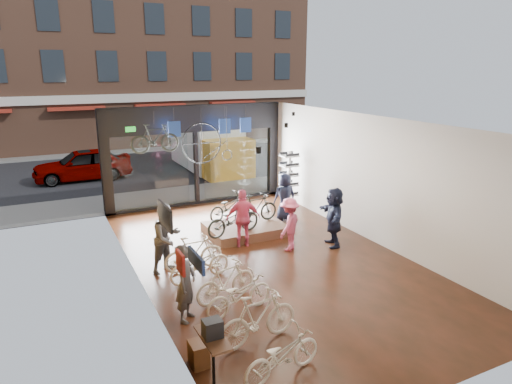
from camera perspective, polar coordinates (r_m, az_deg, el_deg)
ground_plane at (r=12.82m, az=1.54°, el=-8.42°), size 7.00×12.00×0.04m
ceiling at (r=11.81m, az=1.67°, el=8.89°), size 7.00×12.00×0.04m
wall_left at (r=11.06m, az=-14.79°, el=-2.26°), size 0.04×12.00×3.80m
wall_right at (r=14.11m, az=14.37°, el=1.55°), size 0.04×12.00×3.80m
wall_back at (r=7.71m, az=23.24°, el=-10.89°), size 7.00×0.04×3.80m
storefront at (r=17.58m, az=-7.54°, el=4.56°), size 7.00×0.26×3.80m
exit_sign at (r=16.69m, az=-15.43°, el=7.57°), size 0.35×0.06×0.18m
street_road at (r=26.48m, az=-13.70°, el=3.67°), size 30.00×18.00×0.02m
sidewalk_near at (r=19.11m, az=-8.51°, el=-0.27°), size 30.00×2.40×0.12m
sidewalk_far at (r=30.32m, az=-15.39°, el=5.13°), size 30.00×2.00×0.12m
opposite_building at (r=32.41m, az=-17.20°, el=17.97°), size 26.00×5.00×14.00m
street_car at (r=22.89m, az=-20.86°, el=3.24°), size 4.38×1.76×1.49m
box_truck at (r=23.15m, az=-5.46°, el=5.93°), size 2.35×7.05×2.78m
floor_bike_0 at (r=8.26m, az=3.29°, el=-19.64°), size 1.64×0.80×0.83m
floor_bike_1 at (r=9.02m, az=0.25°, el=-15.49°), size 1.78×0.68×1.04m
floor_bike_2 at (r=10.04m, az=-2.14°, el=-12.70°), size 1.71×0.85×0.86m
floor_bike_3 at (r=10.53m, az=-3.82°, el=-11.08°), size 1.61×0.75×0.93m
floor_bike_4 at (r=11.54m, az=-7.06°, el=-8.91°), size 1.71×0.84×0.86m
floor_bike_5 at (r=12.08m, az=-7.81°, el=-7.58°), size 1.58×0.46×0.94m
display_platform at (r=14.64m, az=-1.34°, el=-4.62°), size 2.40×1.80×0.30m
display_bike_left at (r=13.61m, az=-2.87°, el=-3.44°), size 1.88×0.95×0.94m
display_bike_mid at (r=14.62m, az=-0.01°, el=-2.07°), size 1.61×0.60×0.94m
display_bike_right at (r=15.00m, az=-3.38°, el=-1.82°), size 1.73×1.06×0.86m
customer_0 at (r=9.70m, az=-8.78°, el=-11.19°), size 0.70×0.73×1.69m
customer_1 at (r=11.99m, az=-11.08°, el=-5.64°), size 1.10×1.02×1.82m
customer_2 at (r=13.39m, az=-1.62°, el=-3.29°), size 1.09×0.65×1.74m
customer_3 at (r=13.17m, az=4.20°, el=-4.06°), size 1.16×1.07×1.56m
customer_4 at (r=15.74m, az=3.60°, el=-0.61°), size 0.84×0.58×1.66m
customer_5 at (r=13.63m, az=9.70°, el=-3.08°), size 1.06×1.73×1.78m
sunglasses_rack at (r=17.15m, az=4.14°, el=1.52°), size 0.66×0.56×2.12m
wall_merch at (r=8.16m, az=-8.36°, el=-12.96°), size 0.40×2.40×2.60m
penny_farthing at (r=16.42m, az=-5.79°, el=5.99°), size 1.83×0.06×1.46m
hung_bike at (r=15.17m, az=-12.52°, el=6.55°), size 1.58×0.46×0.95m
jersey_left at (r=16.35m, az=-10.16°, el=7.73°), size 0.45×0.03×0.55m
jersey_mid at (r=16.96m, az=-3.92°, el=8.20°), size 0.45×0.03×0.55m
jersey_right at (r=17.30m, az=-1.31°, el=8.37°), size 0.45×0.03×0.55m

